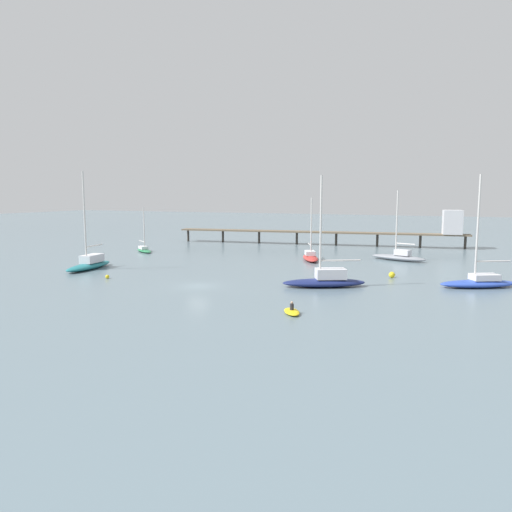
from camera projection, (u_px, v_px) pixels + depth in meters
The scene contains 11 objects.
ground_plane at pixel (198, 286), 57.54m from camera, with size 400.00×400.00×0.00m, color slate.
pier at pixel (382, 228), 99.57m from camera, with size 60.75×11.01×7.62m.
sailboat_blue at pixel (479, 281), 56.78m from camera, with size 9.36×6.69×13.08m.
sailboat_gray at pixel (399, 256), 79.33m from camera, with size 9.49×5.08×11.37m.
sailboat_navy at pixel (326, 279), 57.10m from camera, with size 10.01×6.88×12.98m.
sailboat_green at pixel (144, 249), 91.03m from camera, with size 6.09×5.21×8.33m.
sailboat_red at pixel (310, 256), 79.84m from camera, with size 5.37×8.48×10.20m.
sailboat_teal at pixel (90, 263), 70.55m from camera, with size 3.79×10.08×14.03m.
dinghy_yellow at pixel (292, 311), 44.44m from camera, with size 2.62×3.18×1.14m.
mooring_buoy_inner at pixel (392, 275), 63.15m from camera, with size 0.80×0.80×0.80m, color yellow.
mooring_buoy_mid at pixel (107, 277), 62.55m from camera, with size 0.51×0.51×0.51m, color yellow.
Camera 1 is at (28.51, -49.39, 10.93)m, focal length 34.15 mm.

